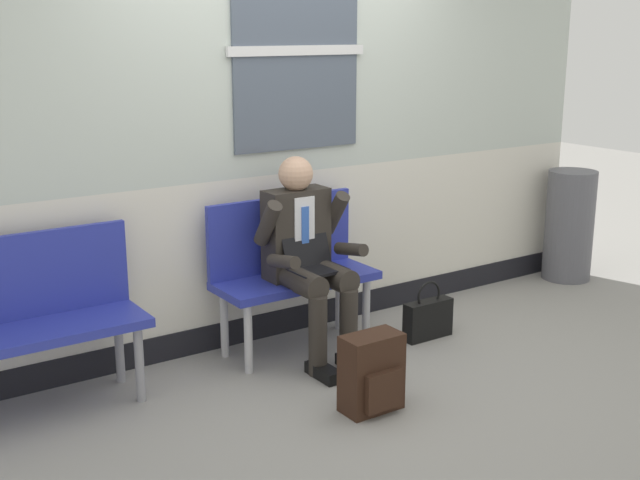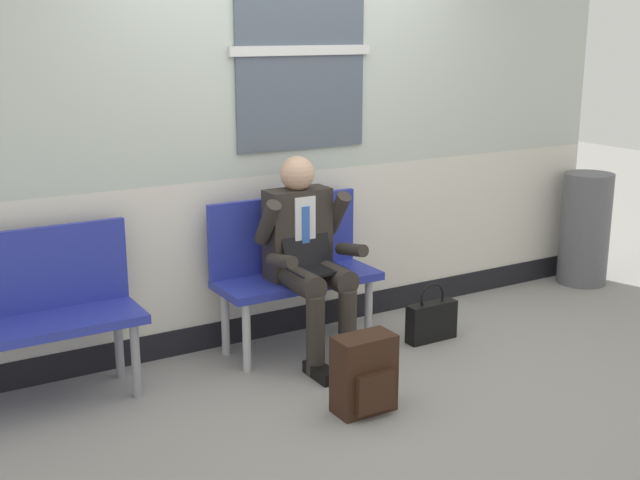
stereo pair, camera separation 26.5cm
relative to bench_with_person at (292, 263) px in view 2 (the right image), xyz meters
The scene contains 8 objects.
ground_plane 0.67m from the bench_with_person, 78.28° to the right, with size 18.00×18.00×0.00m, color gray.
station_wall 1.05m from the bench_with_person, 73.23° to the left, with size 5.31×0.16×3.12m.
bench_with_person is the anchor object (origin of this frame).
bench_empty 1.72m from the bench_with_person, behind, with size 1.39×0.42×0.94m.
person_seated 0.23m from the bench_with_person, 90.00° to the right, with size 0.57×0.70×1.23m.
backpack 1.08m from the bench_with_person, 97.25° to the right, with size 0.32×0.22×0.42m.
handbag 0.99m from the bench_with_person, 26.13° to the right, with size 0.35×0.10×0.39m.
trash_bin 2.62m from the bench_with_person, ahead, with size 0.38×0.38×0.88m, color #595960.
Camera 2 is at (-2.45, -3.91, 1.97)m, focal length 45.87 mm.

